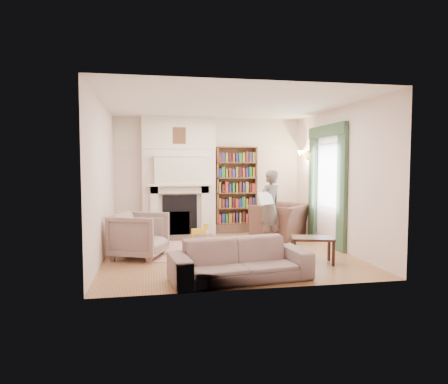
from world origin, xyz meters
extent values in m
plane|color=brown|center=(0.00, 0.00, 0.00)|extent=(4.50, 4.50, 0.00)
plane|color=white|center=(0.00, 0.00, 2.80)|extent=(4.50, 4.50, 0.00)
plane|color=white|center=(0.00, 2.25, 1.40)|extent=(4.50, 0.00, 4.50)
plane|color=white|center=(0.00, -2.25, 1.40)|extent=(4.50, 0.00, 4.50)
plane|color=white|center=(-2.25, 0.00, 1.40)|extent=(0.00, 4.50, 4.50)
plane|color=white|center=(2.25, 0.00, 1.40)|extent=(0.00, 4.50, 4.50)
cube|color=white|center=(-0.75, 2.08, 1.40)|extent=(1.70, 0.35, 2.80)
cube|color=silver|center=(-0.75, 1.79, 1.22)|extent=(1.47, 0.24, 0.05)
cube|color=black|center=(-0.75, 1.88, 0.50)|extent=(0.80, 0.06, 0.96)
cube|color=silver|center=(-0.75, 1.81, 1.55)|extent=(1.15, 0.18, 0.62)
cube|color=brown|center=(0.65, 2.12, 1.18)|extent=(1.00, 0.24, 1.85)
cube|color=silver|center=(2.23, 0.40, 1.45)|extent=(0.02, 0.90, 1.30)
cube|color=#2B432B|center=(2.20, -0.30, 1.20)|extent=(0.07, 0.32, 2.40)
cube|color=#2B432B|center=(2.20, 1.10, 1.20)|extent=(0.07, 0.32, 2.40)
cube|color=#2B432B|center=(2.19, 0.40, 2.38)|extent=(0.09, 1.70, 0.24)
cube|color=beige|center=(-0.17, 0.51, 0.01)|extent=(2.77, 2.14, 0.01)
imported|color=#492E27|center=(1.52, 1.30, 0.39)|extent=(1.59, 1.60, 0.78)
imported|color=#AFA591|center=(-1.62, -0.10, 0.41)|extent=(1.15, 1.13, 0.81)
imported|color=gray|center=(-0.13, -1.79, 0.30)|extent=(2.12, 1.05, 0.59)
imported|color=#524741|center=(1.07, 0.70, 0.79)|extent=(0.68, 0.61, 1.57)
cube|color=white|center=(0.92, 0.50, 0.99)|extent=(0.39, 0.29, 0.26)
cylinder|color=#9A9CA2|center=(-1.37, 1.70, 0.28)|extent=(0.26, 0.26, 0.55)
cube|color=gold|center=(-0.70, 0.14, 0.03)|extent=(0.49, 0.49, 0.03)
cube|color=#AA3113|center=(-0.39, 0.35, 0.04)|extent=(0.31, 0.26, 0.05)
cube|color=red|center=(0.06, -0.51, 0.02)|extent=(0.30, 0.29, 0.02)
cube|color=red|center=(0.55, -0.36, 0.02)|extent=(0.26, 0.21, 0.02)
camera|label=1|loc=(-1.40, -7.40, 1.69)|focal=32.00mm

